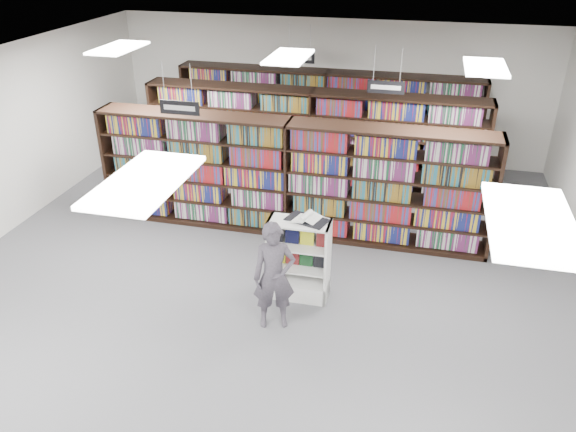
% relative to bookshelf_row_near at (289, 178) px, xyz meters
% --- Properties ---
extents(floor, '(12.00, 12.00, 0.00)m').
position_rel_bookshelf_row_near_xyz_m(floor, '(0.00, -2.00, -1.05)').
color(floor, '#48494D').
rests_on(floor, ground).
extents(ceiling, '(10.00, 12.00, 0.10)m').
position_rel_bookshelf_row_near_xyz_m(ceiling, '(0.00, -2.00, 2.15)').
color(ceiling, white).
rests_on(ceiling, wall_back).
extents(wall_back, '(10.00, 0.10, 3.20)m').
position_rel_bookshelf_row_near_xyz_m(wall_back, '(0.00, 4.00, 0.55)').
color(wall_back, white).
rests_on(wall_back, ground).
extents(bookshelf_row_near, '(7.00, 0.60, 2.10)m').
position_rel_bookshelf_row_near_xyz_m(bookshelf_row_near, '(0.00, 0.00, 0.00)').
color(bookshelf_row_near, black).
rests_on(bookshelf_row_near, floor).
extents(bookshelf_row_mid, '(7.00, 0.60, 2.10)m').
position_rel_bookshelf_row_near_xyz_m(bookshelf_row_mid, '(0.00, 2.00, 0.00)').
color(bookshelf_row_mid, black).
rests_on(bookshelf_row_mid, floor).
extents(bookshelf_row_far, '(7.00, 0.60, 2.10)m').
position_rel_bookshelf_row_near_xyz_m(bookshelf_row_far, '(0.00, 3.70, 0.00)').
color(bookshelf_row_far, black).
rests_on(bookshelf_row_far, floor).
extents(aisle_sign_left, '(0.65, 0.02, 0.80)m').
position_rel_bookshelf_row_near_xyz_m(aisle_sign_left, '(-1.50, -1.00, 1.48)').
color(aisle_sign_left, '#B2B2B7').
rests_on(aisle_sign_left, ceiling).
extents(aisle_sign_right, '(0.65, 0.02, 0.80)m').
position_rel_bookshelf_row_near_xyz_m(aisle_sign_right, '(1.50, 1.00, 1.48)').
color(aisle_sign_right, '#B2B2B7').
rests_on(aisle_sign_right, ceiling).
extents(aisle_sign_center, '(0.65, 0.02, 0.80)m').
position_rel_bookshelf_row_near_xyz_m(aisle_sign_center, '(-0.50, 3.00, 1.48)').
color(aisle_sign_center, '#B2B2B7').
rests_on(aisle_sign_center, ceiling).
extents(troffer_front_center, '(0.60, 1.20, 0.04)m').
position_rel_bookshelf_row_near_xyz_m(troffer_front_center, '(0.00, -5.00, 2.11)').
color(troffer_front_center, white).
rests_on(troffer_front_center, ceiling).
extents(troffer_front_right, '(0.60, 1.20, 0.04)m').
position_rel_bookshelf_row_near_xyz_m(troffer_front_right, '(3.00, -5.00, 2.11)').
color(troffer_front_right, white).
rests_on(troffer_front_right, ceiling).
extents(troffer_back_left, '(0.60, 1.20, 0.04)m').
position_rel_bookshelf_row_near_xyz_m(troffer_back_left, '(-3.00, 0.00, 2.11)').
color(troffer_back_left, white).
rests_on(troffer_back_left, ceiling).
extents(troffer_back_center, '(0.60, 1.20, 0.04)m').
position_rel_bookshelf_row_near_xyz_m(troffer_back_center, '(0.00, 0.00, 2.11)').
color(troffer_back_center, white).
rests_on(troffer_back_center, ceiling).
extents(troffer_back_right, '(0.60, 1.20, 0.04)m').
position_rel_bookshelf_row_near_xyz_m(troffer_back_right, '(3.00, 0.00, 2.11)').
color(troffer_back_right, white).
rests_on(troffer_back_right, ceiling).
extents(endcap_display, '(0.91, 0.46, 1.27)m').
position_rel_bookshelf_row_near_xyz_m(endcap_display, '(0.63, -1.90, -0.61)').
color(endcap_display, white).
rests_on(endcap_display, floor).
extents(open_book, '(0.67, 0.50, 0.13)m').
position_rel_bookshelf_row_near_xyz_m(open_book, '(0.72, -1.88, 0.25)').
color(open_book, black).
rests_on(open_book, endcap_display).
extents(shopper, '(0.67, 0.55, 1.59)m').
position_rel_bookshelf_row_near_xyz_m(shopper, '(0.46, -2.70, -0.25)').
color(shopper, '#504A54').
rests_on(shopper, floor).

